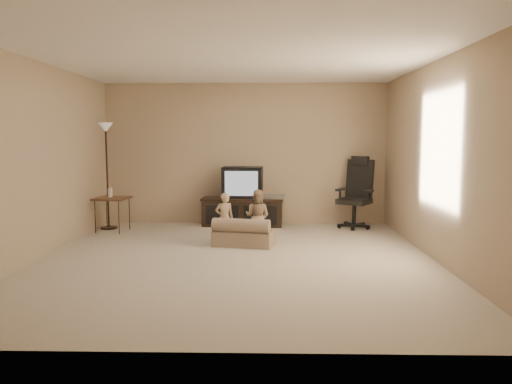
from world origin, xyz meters
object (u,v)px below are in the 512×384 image
office_chair (356,202)px  toddler_right (257,216)px  tv_stand (243,201)px  floor_lamp (106,152)px  toddler_left (224,218)px  child_sofa (243,234)px  side_table (112,199)px

office_chair → toddler_right: size_ratio=1.55×
tv_stand → floor_lamp: 2.46m
toddler_left → toddler_right: 0.48m
child_sofa → tv_stand: bearing=103.7°
side_table → toddler_left: size_ratio=1.03×
toddler_left → toddler_right: size_ratio=0.94×
office_chair → child_sofa: bearing=-109.4°
office_chair → tv_stand: bearing=-153.2°
office_chair → toddler_right: bearing=-110.5°
child_sofa → toddler_right: toddler_right is taller
tv_stand → toddler_right: bearing=-76.4°
tv_stand → toddler_right: size_ratio=1.85×
office_chair → toddler_right: 2.10m
side_table → toddler_right: (2.40, -0.84, -0.15)m
floor_lamp → child_sofa: size_ratio=1.97×
child_sofa → toddler_right: size_ratio=1.15×
toddler_left → office_chair: bearing=-164.8°
side_table → toddler_left: bearing=-24.9°
tv_stand → child_sofa: (0.08, -1.67, -0.26)m
side_table → toddler_left: (1.92, -0.89, -0.17)m
child_sofa → toddler_right: 0.37m
child_sofa → toddler_left: (-0.28, 0.16, 0.21)m
tv_stand → child_sofa: bearing=-84.6°
side_table → toddler_left: side_table is taller
tv_stand → side_table: (-2.12, -0.62, 0.12)m
side_table → floor_lamp: floor_lamp is taller
floor_lamp → toddler_left: (2.07, -1.14, -0.93)m
office_chair → toddler_left: size_ratio=1.64×
floor_lamp → child_sofa: 2.91m
floor_lamp → office_chair: bearing=2.7°
toddler_left → side_table: bearing=-41.7°
office_chair → floor_lamp: size_ratio=0.68×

